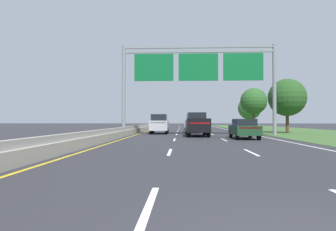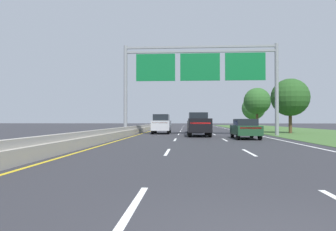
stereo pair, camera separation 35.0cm
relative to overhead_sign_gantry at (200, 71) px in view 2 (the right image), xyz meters
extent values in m
plane|color=#2B2B30|center=(-0.30, 8.65, -6.30)|extent=(220.00, 220.00, 0.00)
cube|color=white|center=(-2.15, -24.85, -6.29)|extent=(0.14, 3.00, 0.01)
cube|color=white|center=(-2.15, -15.85, -6.29)|extent=(0.14, 3.00, 0.01)
cube|color=white|center=(-2.15, -6.85, -6.29)|extent=(0.14, 3.00, 0.01)
cube|color=white|center=(-2.15, 2.15, -6.29)|extent=(0.14, 3.00, 0.01)
cube|color=white|center=(-2.15, 11.15, -6.29)|extent=(0.14, 3.00, 0.01)
cube|color=white|center=(-2.15, 20.15, -6.29)|extent=(0.14, 3.00, 0.01)
cube|color=white|center=(-2.15, 29.15, -6.29)|extent=(0.14, 3.00, 0.01)
cube|color=white|center=(-2.15, 38.15, -6.29)|extent=(0.14, 3.00, 0.01)
cube|color=white|center=(-2.15, 47.15, -6.29)|extent=(0.14, 3.00, 0.01)
cube|color=white|center=(-2.15, 56.15, -6.29)|extent=(0.14, 3.00, 0.01)
cube|color=white|center=(1.55, -15.85, -6.29)|extent=(0.14, 3.00, 0.01)
cube|color=white|center=(1.55, -6.85, -6.29)|extent=(0.14, 3.00, 0.01)
cube|color=white|center=(1.55, 2.15, -6.29)|extent=(0.14, 3.00, 0.01)
cube|color=white|center=(1.55, 11.15, -6.29)|extent=(0.14, 3.00, 0.01)
cube|color=white|center=(1.55, 20.15, -6.29)|extent=(0.14, 3.00, 0.01)
cube|color=white|center=(1.55, 29.15, -6.29)|extent=(0.14, 3.00, 0.01)
cube|color=white|center=(1.55, 38.15, -6.29)|extent=(0.14, 3.00, 0.01)
cube|color=white|center=(1.55, 47.15, -6.29)|extent=(0.14, 3.00, 0.01)
cube|color=white|center=(1.55, 56.15, -6.29)|extent=(0.14, 3.00, 0.01)
cube|color=white|center=(5.60, 8.65, -6.29)|extent=(0.16, 106.00, 0.01)
cube|color=gold|center=(-6.20, 8.65, -6.29)|extent=(0.16, 106.00, 0.01)
cube|color=#3D602D|center=(13.65, 8.65, -6.29)|extent=(14.00, 110.00, 0.02)
cube|color=#A8A399|center=(-6.90, 8.65, -6.02)|extent=(0.60, 110.00, 0.55)
cube|color=#A8A399|center=(-6.90, 8.65, -5.60)|extent=(0.25, 110.00, 0.30)
cylinder|color=gray|center=(-7.35, 0.09, -1.86)|extent=(0.36, 0.36, 8.87)
cylinder|color=gray|center=(7.35, 0.09, -1.86)|extent=(0.36, 0.36, 8.87)
cube|color=gray|center=(0.00, 0.09, 2.35)|extent=(14.70, 0.24, 0.20)
cube|color=gray|center=(0.00, 0.09, 1.90)|extent=(14.70, 0.24, 0.20)
cube|color=#0C602D|center=(-4.33, -0.09, 0.35)|extent=(3.83, 0.12, 2.66)
cube|color=#0C602D|center=(0.00, -0.09, 0.35)|extent=(3.83, 0.12, 2.66)
cube|color=#0C602D|center=(4.33, -0.09, 0.35)|extent=(3.83, 0.12, 2.66)
cube|color=black|center=(-0.19, -1.46, -5.38)|extent=(2.12, 5.44, 1.00)
cube|color=black|center=(-0.21, -0.61, -4.49)|extent=(1.76, 1.94, 0.78)
cube|color=#B21414|center=(-0.13, -4.12, -5.08)|extent=(1.68, 0.12, 0.12)
cube|color=black|center=(-0.16, -3.18, -4.78)|extent=(2.04, 1.99, 0.20)
cylinder|color=black|center=(-1.09, 0.36, -5.88)|extent=(0.32, 0.85, 0.84)
cylinder|color=black|center=(0.61, 0.40, -5.88)|extent=(0.32, 0.85, 0.84)
cylinder|color=black|center=(-1.00, -3.31, -5.88)|extent=(0.32, 0.85, 0.84)
cylinder|color=black|center=(0.70, -3.27, -5.88)|extent=(0.32, 0.85, 0.84)
cube|color=navy|center=(-0.21, 7.59, -5.39)|extent=(1.90, 4.70, 1.05)
cube|color=black|center=(-0.21, 7.44, -4.53)|extent=(1.64, 3.00, 0.68)
cube|color=#B21414|center=(-0.21, 5.28, -5.08)|extent=(1.60, 0.08, 0.12)
cylinder|color=black|center=(-1.03, 9.19, -5.92)|extent=(0.26, 0.76, 0.76)
cylinder|color=black|center=(0.61, 9.19, -5.92)|extent=(0.26, 0.76, 0.76)
cylinder|color=black|center=(-1.03, 5.99, -5.92)|extent=(0.26, 0.76, 0.76)
cylinder|color=black|center=(0.61, 5.99, -5.92)|extent=(0.26, 0.76, 0.76)
cube|color=#193D23|center=(3.34, -5.30, -5.61)|extent=(1.83, 4.40, 0.72)
cube|color=black|center=(3.34, -5.35, -4.99)|extent=(1.57, 2.30, 0.52)
cube|color=#B21414|center=(3.34, -7.46, -5.39)|extent=(1.53, 0.08, 0.12)
cylinder|color=black|center=(2.55, -3.81, -5.97)|extent=(0.22, 0.66, 0.66)
cylinder|color=black|center=(4.15, -3.81, -5.97)|extent=(0.22, 0.66, 0.66)
cylinder|color=black|center=(2.54, -6.80, -5.97)|extent=(0.22, 0.66, 0.66)
cylinder|color=black|center=(4.14, -6.80, -5.97)|extent=(0.22, 0.66, 0.66)
cube|color=#B2B5BA|center=(-4.06, 3.76, -5.39)|extent=(1.95, 4.72, 1.05)
cube|color=black|center=(-4.06, 3.61, -4.53)|extent=(1.67, 3.02, 0.68)
cube|color=#B21414|center=(-4.04, 1.45, -5.08)|extent=(1.60, 0.10, 0.12)
cylinder|color=black|center=(-4.90, 5.35, -5.92)|extent=(0.27, 0.76, 0.76)
cylinder|color=black|center=(-3.26, 5.37, -5.92)|extent=(0.27, 0.76, 0.76)
cylinder|color=black|center=(-4.87, 2.16, -5.92)|extent=(0.27, 0.76, 0.76)
cylinder|color=black|center=(-3.23, 2.18, -5.92)|extent=(0.27, 0.76, 0.76)
cube|color=silver|center=(-0.19, 19.11, -5.61)|extent=(1.93, 4.44, 0.72)
cube|color=black|center=(-0.19, 19.06, -4.99)|extent=(1.62, 2.34, 0.52)
cube|color=#B21414|center=(-0.25, 16.95, -5.39)|extent=(1.53, 0.12, 0.12)
cylinder|color=black|center=(-0.95, 20.62, -5.97)|extent=(0.24, 0.67, 0.66)
cylinder|color=black|center=(0.65, 20.58, -5.97)|extent=(0.24, 0.67, 0.66)
cylinder|color=black|center=(-1.03, 17.63, -5.97)|extent=(0.24, 0.67, 0.66)
cylinder|color=black|center=(0.57, 17.59, -5.97)|extent=(0.24, 0.67, 0.66)
cylinder|color=#4C3823|center=(10.27, 5.15, -5.12)|extent=(0.36, 0.36, 2.36)
sphere|color=#234C1E|center=(10.27, 5.15, -2.26)|extent=(4.21, 4.21, 4.21)
cylinder|color=#4C3823|center=(9.66, 18.71, -4.89)|extent=(0.36, 0.36, 2.81)
sphere|color=#285623|center=(9.66, 18.71, -1.82)|extent=(4.15, 4.15, 4.15)
cylinder|color=#4C3823|center=(11.97, 32.22, -5.26)|extent=(0.36, 0.36, 2.06)
sphere|color=#33662D|center=(11.97, 32.22, -2.38)|extent=(4.62, 4.62, 4.62)
camera|label=1|loc=(-1.58, -29.97, -4.84)|focal=32.85mm
camera|label=2|loc=(-1.24, -29.95, -4.84)|focal=32.85mm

